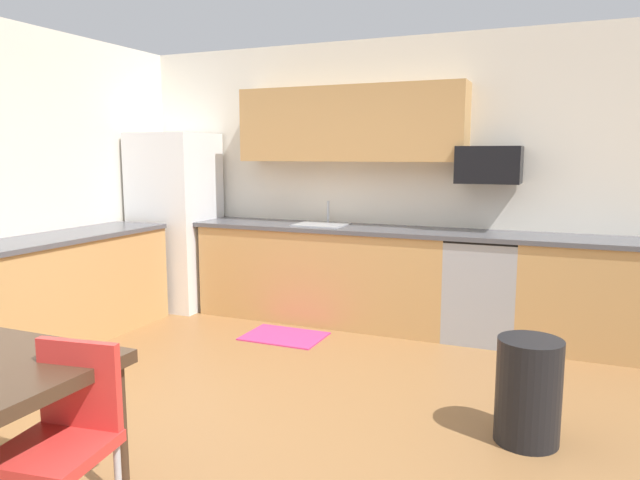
{
  "coord_description": "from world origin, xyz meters",
  "views": [
    {
      "loc": [
        1.64,
        -2.88,
        1.62
      ],
      "look_at": [
        0.0,
        1.0,
        1.0
      ],
      "focal_mm": 32.86,
      "sensor_mm": 36.0,
      "label": 1
    }
  ],
  "objects_px": {
    "microwave": "(489,165)",
    "trash_bin": "(528,391)",
    "chair_near_table": "(64,431)",
    "refrigerator": "(176,221)",
    "oven_range": "(482,288)"
  },
  "relations": [
    {
      "from": "microwave",
      "to": "oven_range",
      "type": "bearing_deg",
      "value": -90.0
    },
    {
      "from": "microwave",
      "to": "trash_bin",
      "type": "distance_m",
      "value": 2.35
    },
    {
      "from": "oven_range",
      "to": "chair_near_table",
      "type": "bearing_deg",
      "value": -108.72
    },
    {
      "from": "chair_near_table",
      "to": "trash_bin",
      "type": "xyz_separation_m",
      "value": [
        1.69,
        1.68,
        -0.2
      ]
    },
    {
      "from": "chair_near_table",
      "to": "trash_bin",
      "type": "relative_size",
      "value": 1.42
    },
    {
      "from": "refrigerator",
      "to": "chair_near_table",
      "type": "xyz_separation_m",
      "value": [
        1.99,
        -3.44,
        -0.41
      ]
    },
    {
      "from": "refrigerator",
      "to": "chair_near_table",
      "type": "distance_m",
      "value": 3.99
    },
    {
      "from": "chair_near_table",
      "to": "trash_bin",
      "type": "bearing_deg",
      "value": 44.84
    },
    {
      "from": "chair_near_table",
      "to": "trash_bin",
      "type": "height_order",
      "value": "chair_near_table"
    },
    {
      "from": "refrigerator",
      "to": "chair_near_table",
      "type": "relative_size",
      "value": 2.16
    },
    {
      "from": "trash_bin",
      "to": "microwave",
      "type": "bearing_deg",
      "value": 104.48
    },
    {
      "from": "refrigerator",
      "to": "trash_bin",
      "type": "height_order",
      "value": "refrigerator"
    },
    {
      "from": "oven_range",
      "to": "trash_bin",
      "type": "relative_size",
      "value": 1.52
    },
    {
      "from": "oven_range",
      "to": "microwave",
      "type": "height_order",
      "value": "microwave"
    },
    {
      "from": "refrigerator",
      "to": "oven_range",
      "type": "bearing_deg",
      "value": 1.44
    }
  ]
}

